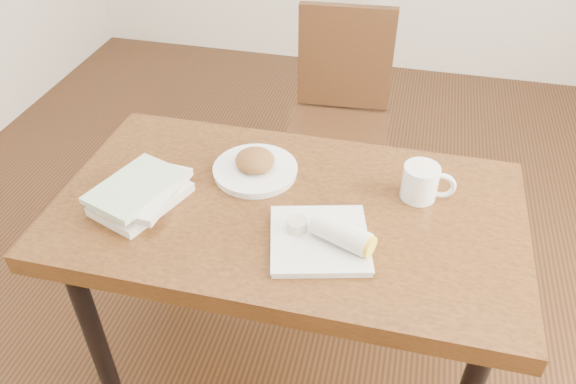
% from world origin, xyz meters
% --- Properties ---
extents(ground, '(4.00, 5.00, 0.01)m').
position_xyz_m(ground, '(0.00, 0.00, -0.01)').
color(ground, '#472814').
rests_on(ground, ground).
extents(table, '(1.32, 0.73, 0.75)m').
position_xyz_m(table, '(0.00, 0.00, 0.67)').
color(table, brown).
rests_on(table, ground).
extents(chair_far, '(0.45, 0.45, 0.95)m').
position_xyz_m(chair_far, '(0.01, 0.92, 0.55)').
color(chair_far, '#442813').
rests_on(chair_far, ground).
extents(plate_scone, '(0.26, 0.26, 0.08)m').
position_xyz_m(plate_scone, '(-0.13, 0.13, 0.78)').
color(plate_scone, white).
rests_on(plate_scone, table).
extents(coffee_mug, '(0.15, 0.10, 0.10)m').
position_xyz_m(coffee_mug, '(0.36, 0.13, 0.80)').
color(coffee_mug, white).
rests_on(coffee_mug, table).
extents(plate_burrito, '(0.31, 0.31, 0.09)m').
position_xyz_m(plate_burrito, '(0.13, -0.13, 0.78)').
color(plate_burrito, white).
rests_on(plate_burrito, table).
extents(book_stack, '(0.26, 0.30, 0.07)m').
position_xyz_m(book_stack, '(-0.40, -0.08, 0.78)').
color(book_stack, white).
rests_on(book_stack, table).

